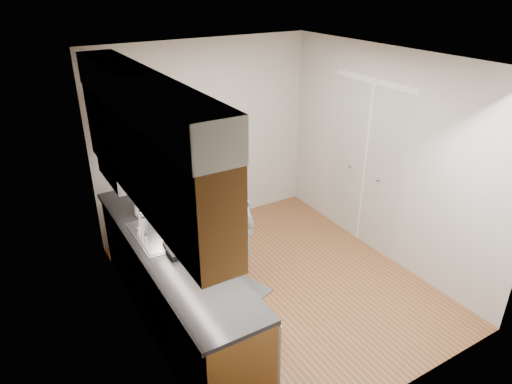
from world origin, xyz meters
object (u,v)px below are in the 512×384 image
Objects in this scene: soap_bottle_a at (139,204)px; dish_rack at (185,247)px; person at (231,205)px; steel_can at (150,201)px; soap_bottle_b at (146,202)px.

dish_rack is (0.15, -0.84, -0.11)m from soap_bottle_a.
person is 0.79m from dish_rack.
dish_rack is at bearing 115.15° from person.
person is at bearing -41.54° from steel_can.
person is at bearing -28.02° from soap_bottle_a.
soap_bottle_a is 0.23m from steel_can.
person is 0.90m from soap_bottle_b.
person is 10.51× the size of soap_bottle_b.
soap_bottle_b is 0.10m from steel_can.
steel_can is 0.37× the size of dish_rack.
person is at bearing 32.37° from dish_rack.
dish_rack is at bearing -80.12° from soap_bottle_a.
soap_bottle_a is 0.14m from soap_bottle_b.
soap_bottle_b is (-0.73, 0.53, 0.00)m from person.
person is 6.17× the size of dish_rack.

